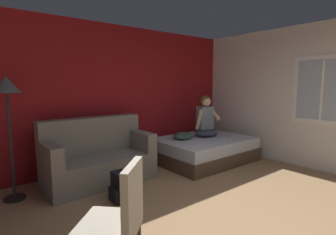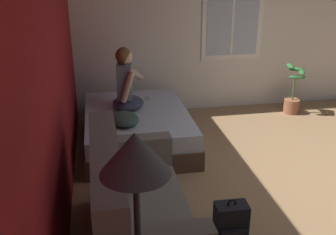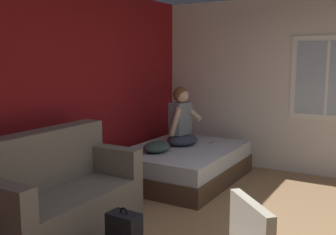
{
  "view_description": "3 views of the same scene",
  "coord_description": "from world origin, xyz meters",
  "px_view_note": "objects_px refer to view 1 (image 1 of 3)",
  "views": [
    {
      "loc": [
        -2.37,
        -1.55,
        1.6
      ],
      "look_at": [
        0.51,
        2.06,
        1.0
      ],
      "focal_mm": 28.0,
      "sensor_mm": 36.0,
      "label": 1
    },
    {
      "loc": [
        -3.56,
        2.65,
        2.46
      ],
      "look_at": [
        0.47,
        1.9,
        0.8
      ],
      "focal_mm": 42.0,
      "sensor_mm": 36.0,
      "label": 2
    },
    {
      "loc": [
        -3.42,
        -0.5,
        1.78
      ],
      "look_at": [
        0.8,
        1.97,
        1.04
      ],
      "focal_mm": 42.0,
      "sensor_mm": 36.0,
      "label": 3
    }
  ],
  "objects_px": {
    "couch": "(98,158)",
    "cell_phone": "(228,136)",
    "bed": "(204,149)",
    "person_seated": "(206,120)",
    "backpack": "(120,187)",
    "side_chair": "(117,217)",
    "throw_pillow": "(183,136)",
    "floor_lamp": "(7,97)"
  },
  "relations": [
    {
      "from": "side_chair",
      "to": "bed",
      "type": "bearing_deg",
      "value": 32.41
    },
    {
      "from": "side_chair",
      "to": "throw_pillow",
      "type": "height_order",
      "value": "side_chair"
    },
    {
      "from": "side_chair",
      "to": "person_seated",
      "type": "relative_size",
      "value": 1.12
    },
    {
      "from": "side_chair",
      "to": "person_seated",
      "type": "distance_m",
      "value": 3.75
    },
    {
      "from": "couch",
      "to": "person_seated",
      "type": "xyz_separation_m",
      "value": [
        2.37,
        -0.15,
        0.44
      ]
    },
    {
      "from": "bed",
      "to": "backpack",
      "type": "relative_size",
      "value": 4.26
    },
    {
      "from": "cell_phone",
      "to": "person_seated",
      "type": "bearing_deg",
      "value": 46.58
    },
    {
      "from": "side_chair",
      "to": "person_seated",
      "type": "bearing_deg",
      "value": 32.58
    },
    {
      "from": "bed",
      "to": "side_chair",
      "type": "relative_size",
      "value": 1.99
    },
    {
      "from": "person_seated",
      "to": "throw_pillow",
      "type": "relative_size",
      "value": 1.82
    },
    {
      "from": "bed",
      "to": "throw_pillow",
      "type": "relative_size",
      "value": 4.07
    },
    {
      "from": "couch",
      "to": "cell_phone",
      "type": "distance_m",
      "value": 2.77
    },
    {
      "from": "cell_phone",
      "to": "floor_lamp",
      "type": "xyz_separation_m",
      "value": [
        -3.93,
        0.57,
        0.94
      ]
    },
    {
      "from": "bed",
      "to": "throw_pillow",
      "type": "distance_m",
      "value": 0.55
    },
    {
      "from": "couch",
      "to": "side_chair",
      "type": "bearing_deg",
      "value": -109.82
    },
    {
      "from": "cell_phone",
      "to": "couch",
      "type": "bearing_deg",
      "value": 80.2
    },
    {
      "from": "bed",
      "to": "backpack",
      "type": "bearing_deg",
      "value": -164.88
    },
    {
      "from": "bed",
      "to": "cell_phone",
      "type": "height_order",
      "value": "cell_phone"
    },
    {
      "from": "bed",
      "to": "throw_pillow",
      "type": "height_order",
      "value": "throw_pillow"
    },
    {
      "from": "couch",
      "to": "cell_phone",
      "type": "bearing_deg",
      "value": -10.09
    },
    {
      "from": "person_seated",
      "to": "cell_phone",
      "type": "distance_m",
      "value": 0.6
    },
    {
      "from": "side_chair",
      "to": "backpack",
      "type": "relative_size",
      "value": 2.14
    },
    {
      "from": "floor_lamp",
      "to": "person_seated",
      "type": "bearing_deg",
      "value": -3.67
    },
    {
      "from": "couch",
      "to": "bed",
      "type": "bearing_deg",
      "value": -6.81
    },
    {
      "from": "throw_pillow",
      "to": "floor_lamp",
      "type": "bearing_deg",
      "value": 177.2
    },
    {
      "from": "bed",
      "to": "person_seated",
      "type": "relative_size",
      "value": 2.23
    },
    {
      "from": "bed",
      "to": "floor_lamp",
      "type": "height_order",
      "value": "floor_lamp"
    },
    {
      "from": "bed",
      "to": "couch",
      "type": "relative_size",
      "value": 1.14
    },
    {
      "from": "side_chair",
      "to": "cell_phone",
      "type": "xyz_separation_m",
      "value": [
        3.5,
        1.67,
        -0.05
      ]
    },
    {
      "from": "side_chair",
      "to": "couch",
      "type": "bearing_deg",
      "value": 70.18
    },
    {
      "from": "side_chair",
      "to": "floor_lamp",
      "type": "height_order",
      "value": "floor_lamp"
    },
    {
      "from": "cell_phone",
      "to": "bed",
      "type": "bearing_deg",
      "value": 67.15
    },
    {
      "from": "backpack",
      "to": "throw_pillow",
      "type": "distance_m",
      "value": 2.08
    },
    {
      "from": "side_chair",
      "to": "backpack",
      "type": "xyz_separation_m",
      "value": [
        0.71,
        1.28,
        -0.34
      ]
    },
    {
      "from": "side_chair",
      "to": "backpack",
      "type": "bearing_deg",
      "value": 61.0
    },
    {
      "from": "bed",
      "to": "floor_lamp",
      "type": "xyz_separation_m",
      "value": [
        -3.41,
        0.35,
        1.19
      ]
    },
    {
      "from": "side_chair",
      "to": "floor_lamp",
      "type": "relative_size",
      "value": 0.58
    },
    {
      "from": "bed",
      "to": "floor_lamp",
      "type": "distance_m",
      "value": 3.63
    },
    {
      "from": "throw_pillow",
      "to": "cell_phone",
      "type": "relative_size",
      "value": 3.33
    },
    {
      "from": "bed",
      "to": "person_seated",
      "type": "xyz_separation_m",
      "value": [
        0.16,
        0.12,
        0.6
      ]
    },
    {
      "from": "backpack",
      "to": "cell_phone",
      "type": "distance_m",
      "value": 2.84
    },
    {
      "from": "bed",
      "to": "person_seated",
      "type": "distance_m",
      "value": 0.63
    }
  ]
}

